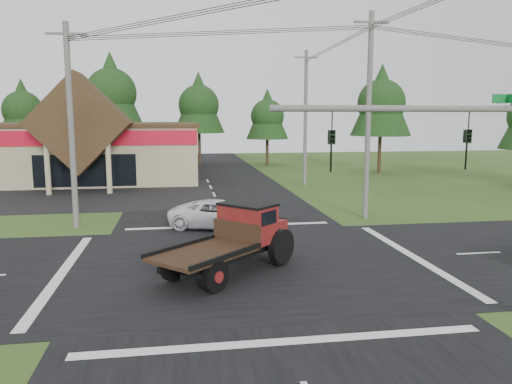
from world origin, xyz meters
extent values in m
plane|color=#2E4A1A|center=(0.00, 0.00, 0.00)|extent=(120.00, 120.00, 0.00)
cube|color=black|center=(0.00, 0.00, 0.01)|extent=(12.00, 120.00, 0.02)
cube|color=black|center=(0.00, 0.00, 0.01)|extent=(120.00, 12.00, 0.02)
cube|color=black|center=(-14.00, 19.00, 0.01)|extent=(28.00, 14.00, 0.02)
cube|color=tan|center=(-16.00, 30.00, 2.50)|extent=(30.00, 15.00, 5.00)
cube|color=#362516|center=(-16.00, 30.00, 5.05)|extent=(30.40, 15.40, 0.30)
cube|color=maroon|center=(-16.00, 22.45, 4.10)|extent=(30.00, 0.12, 1.20)
cube|color=#362516|center=(-10.00, 21.50, 5.30)|extent=(7.78, 4.00, 7.78)
cylinder|color=tan|center=(-12.20, 19.80, 2.00)|extent=(0.40, 0.40, 4.00)
cylinder|color=tan|center=(-7.80, 19.80, 2.00)|extent=(0.40, 0.40, 4.00)
cube|color=black|center=(-10.00, 22.48, 1.50)|extent=(8.00, 0.08, 2.60)
cylinder|color=#595651|center=(3.50, -7.50, 6.00)|extent=(8.00, 0.16, 0.16)
imported|color=black|center=(4.50, -7.50, 5.00)|extent=(0.16, 0.20, 1.00)
imported|color=black|center=(1.00, -7.50, 5.00)|extent=(0.16, 0.20, 1.00)
cube|color=#0C6626|center=(5.50, -7.50, 6.25)|extent=(0.80, 0.04, 0.22)
cylinder|color=#595651|center=(-8.00, 8.00, 5.25)|extent=(0.30, 0.30, 10.50)
cube|color=#595651|center=(-8.00, 8.00, 9.90)|extent=(2.00, 0.12, 0.12)
cylinder|color=#595651|center=(8.00, 8.00, 5.75)|extent=(0.30, 0.30, 11.50)
cube|color=#595651|center=(8.00, 8.00, 10.90)|extent=(2.00, 0.12, 0.12)
cylinder|color=#595651|center=(8.00, 22.00, 5.60)|extent=(0.30, 0.30, 11.20)
cube|color=#595651|center=(8.00, 22.00, 10.60)|extent=(2.00, 0.12, 0.12)
cylinder|color=#332316|center=(-20.00, 42.00, 1.75)|extent=(0.36, 0.36, 3.50)
cone|color=black|center=(-20.00, 42.00, 6.80)|extent=(5.60, 5.60, 6.60)
sphere|color=black|center=(-20.00, 42.00, 6.50)|extent=(4.40, 4.40, 4.40)
cylinder|color=#332316|center=(-10.00, 41.00, 2.27)|extent=(0.36, 0.36, 4.55)
cone|color=black|center=(-10.00, 41.00, 8.84)|extent=(7.28, 7.28, 8.58)
sphere|color=black|center=(-10.00, 41.00, 8.45)|extent=(5.72, 5.72, 5.72)
cylinder|color=#332316|center=(0.00, 42.00, 1.92)|extent=(0.36, 0.36, 3.85)
cone|color=black|center=(0.00, 42.00, 7.48)|extent=(6.16, 6.16, 7.26)
sphere|color=black|center=(0.00, 42.00, 7.15)|extent=(4.84, 4.84, 4.84)
cylinder|color=#332316|center=(8.00, 40.00, 1.57)|extent=(0.36, 0.36, 3.15)
cone|color=black|center=(8.00, 40.00, 6.12)|extent=(5.04, 5.04, 5.94)
sphere|color=black|center=(8.00, 40.00, 5.85)|extent=(3.96, 3.96, 3.96)
cylinder|color=#332316|center=(18.00, 30.00, 1.92)|extent=(0.36, 0.36, 3.85)
cone|color=black|center=(18.00, 30.00, 7.48)|extent=(6.16, 6.16, 7.26)
sphere|color=black|center=(18.00, 30.00, 7.15)|extent=(4.84, 4.84, 4.84)
imported|color=white|center=(-0.50, 6.70, 0.73)|extent=(5.75, 3.96, 1.46)
camera|label=1|loc=(-2.61, -18.94, 5.82)|focal=35.00mm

